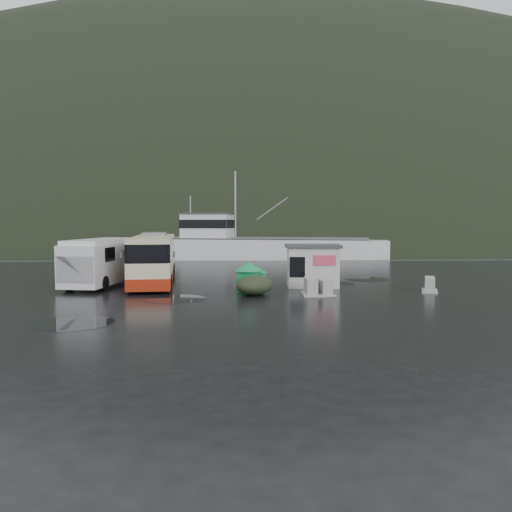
{
  "coord_description": "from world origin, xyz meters",
  "views": [
    {
      "loc": [
        1.3,
        -27.36,
        3.77
      ],
      "look_at": [
        2.28,
        2.26,
        1.7
      ],
      "focal_mm": 35.0,
      "sensor_mm": 36.0,
      "label": 1
    }
  ],
  "objects_px": {
    "fishing_trawler": "(263,256)",
    "white_van": "(102,286)",
    "jersey_barrier_c": "(430,292)",
    "dome_tent": "(255,295)",
    "coach_bus": "(154,282)",
    "jersey_barrier_b": "(323,295)",
    "ticket_kiosk": "(312,287)",
    "waste_bin_left": "(256,289)",
    "waste_bin_right": "(249,291)",
    "jersey_barrier_a": "(311,295)"
  },
  "relations": [
    {
      "from": "ticket_kiosk",
      "to": "jersey_barrier_c",
      "type": "bearing_deg",
      "value": -18.56
    },
    {
      "from": "jersey_barrier_c",
      "to": "fishing_trawler",
      "type": "relative_size",
      "value": 0.06
    },
    {
      "from": "waste_bin_right",
      "to": "jersey_barrier_a",
      "type": "height_order",
      "value": "waste_bin_right"
    },
    {
      "from": "jersey_barrier_a",
      "to": "fishing_trawler",
      "type": "xyz_separation_m",
      "value": [
        -1.1,
        29.0,
        0.0
      ]
    },
    {
      "from": "waste_bin_right",
      "to": "ticket_kiosk",
      "type": "height_order",
      "value": "ticket_kiosk"
    },
    {
      "from": "jersey_barrier_b",
      "to": "fishing_trawler",
      "type": "height_order",
      "value": "fishing_trawler"
    },
    {
      "from": "jersey_barrier_c",
      "to": "waste_bin_right",
      "type": "bearing_deg",
      "value": 177.25
    },
    {
      "from": "waste_bin_left",
      "to": "dome_tent",
      "type": "height_order",
      "value": "waste_bin_left"
    },
    {
      "from": "white_van",
      "to": "waste_bin_right",
      "type": "height_order",
      "value": "white_van"
    },
    {
      "from": "waste_bin_left",
      "to": "ticket_kiosk",
      "type": "xyz_separation_m",
      "value": [
        3.27,
        0.77,
        0.0
      ]
    },
    {
      "from": "coach_bus",
      "to": "jersey_barrier_b",
      "type": "bearing_deg",
      "value": -36.36
    },
    {
      "from": "waste_bin_right",
      "to": "jersey_barrier_c",
      "type": "xyz_separation_m",
      "value": [
        9.67,
        -0.47,
        0.0
      ]
    },
    {
      "from": "waste_bin_left",
      "to": "waste_bin_right",
      "type": "relative_size",
      "value": 0.81
    },
    {
      "from": "dome_tent",
      "to": "jersey_barrier_b",
      "type": "distance_m",
      "value": 3.54
    },
    {
      "from": "waste_bin_right",
      "to": "jersey_barrier_a",
      "type": "bearing_deg",
      "value": -23.67
    },
    {
      "from": "coach_bus",
      "to": "jersey_barrier_b",
      "type": "distance_m",
      "value": 11.08
    },
    {
      "from": "dome_tent",
      "to": "jersey_barrier_a",
      "type": "bearing_deg",
      "value": -3.12
    },
    {
      "from": "white_van",
      "to": "fishing_trawler",
      "type": "height_order",
      "value": "fishing_trawler"
    },
    {
      "from": "coach_bus",
      "to": "waste_bin_left",
      "type": "xyz_separation_m",
      "value": [
        6.22,
        -3.1,
        0.0
      ]
    },
    {
      "from": "jersey_barrier_c",
      "to": "waste_bin_left",
      "type": "bearing_deg",
      "value": 170.39
    },
    {
      "from": "dome_tent",
      "to": "jersey_barrier_c",
      "type": "distance_m",
      "value": 9.44
    },
    {
      "from": "coach_bus",
      "to": "dome_tent",
      "type": "xyz_separation_m",
      "value": [
        6.05,
        -5.42,
        0.0
      ]
    },
    {
      "from": "waste_bin_left",
      "to": "jersey_barrier_a",
      "type": "height_order",
      "value": "waste_bin_left"
    },
    {
      "from": "jersey_barrier_a",
      "to": "jersey_barrier_b",
      "type": "distance_m",
      "value": 0.66
    },
    {
      "from": "ticket_kiosk",
      "to": "jersey_barrier_c",
      "type": "distance_m",
      "value": 6.41
    },
    {
      "from": "waste_bin_left",
      "to": "ticket_kiosk",
      "type": "height_order",
      "value": "ticket_kiosk"
    },
    {
      "from": "waste_bin_left",
      "to": "white_van",
      "type": "bearing_deg",
      "value": 171.05
    },
    {
      "from": "coach_bus",
      "to": "waste_bin_right",
      "type": "height_order",
      "value": "coach_bus"
    },
    {
      "from": "dome_tent",
      "to": "ticket_kiosk",
      "type": "xyz_separation_m",
      "value": [
        3.44,
        3.08,
        0.0
      ]
    },
    {
      "from": "white_van",
      "to": "dome_tent",
      "type": "bearing_deg",
      "value": -14.56
    },
    {
      "from": "white_van",
      "to": "jersey_barrier_b",
      "type": "distance_m",
      "value": 12.94
    },
    {
      "from": "fishing_trawler",
      "to": "white_van",
      "type": "bearing_deg",
      "value": -100.89
    },
    {
      "from": "waste_bin_left",
      "to": "dome_tent",
      "type": "distance_m",
      "value": 2.32
    },
    {
      "from": "dome_tent",
      "to": "fishing_trawler",
      "type": "xyz_separation_m",
      "value": [
        1.78,
        28.84,
        0.0
      ]
    },
    {
      "from": "coach_bus",
      "to": "white_van",
      "type": "xyz_separation_m",
      "value": [
        -2.76,
        -1.68,
        0.0
      ]
    },
    {
      "from": "jersey_barrier_a",
      "to": "jersey_barrier_b",
      "type": "xyz_separation_m",
      "value": [
        0.66,
        0.01,
        0.0
      ]
    },
    {
      "from": "jersey_barrier_a",
      "to": "fishing_trawler",
      "type": "height_order",
      "value": "fishing_trawler"
    },
    {
      "from": "white_van",
      "to": "dome_tent",
      "type": "height_order",
      "value": "white_van"
    },
    {
      "from": "waste_bin_right",
      "to": "jersey_barrier_c",
      "type": "relative_size",
      "value": 1.03
    },
    {
      "from": "waste_bin_left",
      "to": "dome_tent",
      "type": "relative_size",
      "value": 0.52
    },
    {
      "from": "white_van",
      "to": "dome_tent",
      "type": "relative_size",
      "value": 2.63
    },
    {
      "from": "ticket_kiosk",
      "to": "jersey_barrier_b",
      "type": "relative_size",
      "value": 1.93
    },
    {
      "from": "dome_tent",
      "to": "ticket_kiosk",
      "type": "distance_m",
      "value": 4.62
    },
    {
      "from": "white_van",
      "to": "jersey_barrier_c",
      "type": "relative_size",
      "value": 4.23
    },
    {
      "from": "jersey_barrier_b",
      "to": "ticket_kiosk",
      "type": "bearing_deg",
      "value": 91.72
    },
    {
      "from": "ticket_kiosk",
      "to": "jersey_barrier_b",
      "type": "bearing_deg",
      "value": -85.51
    },
    {
      "from": "fishing_trawler",
      "to": "jersey_barrier_c",
      "type": "bearing_deg",
      "value": -62.83
    },
    {
      "from": "ticket_kiosk",
      "to": "fishing_trawler",
      "type": "xyz_separation_m",
      "value": [
        -1.66,
        25.76,
        0.0
      ]
    },
    {
      "from": "jersey_barrier_c",
      "to": "fishing_trawler",
      "type": "bearing_deg",
      "value": 105.19
    },
    {
      "from": "white_van",
      "to": "jersey_barrier_b",
      "type": "bearing_deg",
      "value": -9.05
    }
  ]
}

